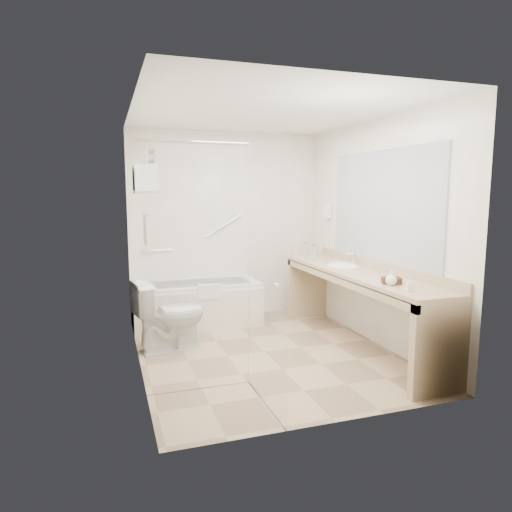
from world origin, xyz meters
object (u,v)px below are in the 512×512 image
object	(u,v)px
bathtub	(196,304)
vanity_counter	(358,290)
toilet	(170,315)
water_bottle_left	(313,253)
amenity_basket	(391,280)

from	to	relation	value
bathtub	vanity_counter	bearing A→B (deg)	-42.35
vanity_counter	toilet	bearing A→B (deg)	164.31
bathtub	toilet	world-z (taller)	toilet
vanity_counter	water_bottle_left	xyz separation A→B (m)	(-0.12, 0.87, 0.30)
vanity_counter	water_bottle_left	size ratio (longest dim) A/B	13.08
vanity_counter	water_bottle_left	distance (m)	0.93
water_bottle_left	bathtub	bearing A→B (deg)	159.58
vanity_counter	water_bottle_left	world-z (taller)	water_bottle_left
water_bottle_left	amenity_basket	bearing A→B (deg)	-87.70
water_bottle_left	toilet	bearing A→B (deg)	-170.37
bathtub	water_bottle_left	size ratio (longest dim) A/B	7.75
vanity_counter	amenity_basket	size ratio (longest dim) A/B	15.54
toilet	amenity_basket	world-z (taller)	amenity_basket
bathtub	vanity_counter	xyz separation A→B (m)	(1.52, -1.39, 0.36)
water_bottle_left	vanity_counter	bearing A→B (deg)	-81.82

